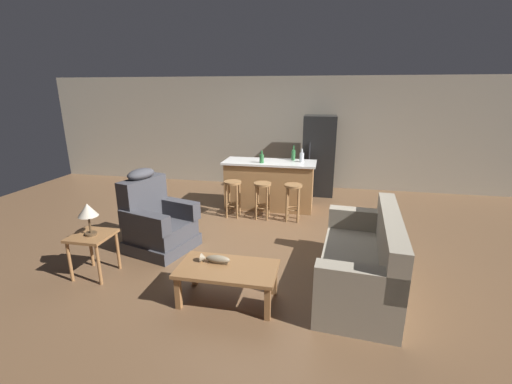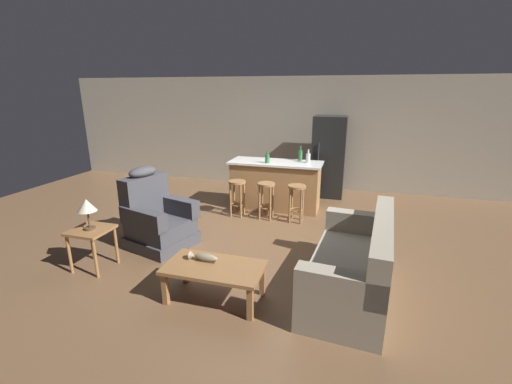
{
  "view_description": "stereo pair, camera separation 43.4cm",
  "coord_description": "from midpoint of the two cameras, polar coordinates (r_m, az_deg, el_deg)",
  "views": [
    {
      "loc": [
        1.04,
        -5.15,
        2.29
      ],
      "look_at": [
        0.02,
        -0.1,
        0.75
      ],
      "focal_mm": 24.0,
      "sensor_mm": 36.0,
      "label": 1
    },
    {
      "loc": [
        1.46,
        -5.05,
        2.29
      ],
      "look_at": [
        0.02,
        -0.1,
        0.75
      ],
      "focal_mm": 24.0,
      "sensor_mm": 36.0,
      "label": 2
    }
  ],
  "objects": [
    {
      "name": "kitchen_island",
      "position": [
        6.81,
        5.08,
        1.16
      ],
      "size": [
        1.8,
        0.7,
        0.95
      ],
      "color": "#9E7042",
      "rests_on": "ground_plane"
    },
    {
      "name": "table_lamp",
      "position": [
        4.74,
        -24.07,
        -2.3
      ],
      "size": [
        0.24,
        0.24,
        0.41
      ],
      "color": "#4C3823",
      "rests_on": "end_table"
    },
    {
      "name": "refrigerator",
      "position": [
        7.78,
        13.61,
        5.75
      ],
      "size": [
        0.7,
        0.69,
        1.76
      ],
      "color": "black",
      "rests_on": "ground_plane"
    },
    {
      "name": "bottle_short_amber",
      "position": [
        6.55,
        3.81,
        5.59
      ],
      "size": [
        0.09,
        0.09,
        0.23
      ],
      "color": "#2D6B38",
      "rests_on": "kitchen_island"
    },
    {
      "name": "end_table",
      "position": [
        4.89,
        -23.47,
        -6.76
      ],
      "size": [
        0.48,
        0.48,
        0.56
      ],
      "color": "olive",
      "rests_on": "ground_plane"
    },
    {
      "name": "ground_plane",
      "position": [
        5.73,
        2.28,
        -6.94
      ],
      "size": [
        12.0,
        12.0,
        0.0
      ],
      "color": "brown"
    },
    {
      "name": "recliner_near_lamp",
      "position": [
        5.34,
        -14.01,
        -4.34
      ],
      "size": [
        1.04,
        1.04,
        1.2
      ],
      "rotation": [
        0.0,
        0.0,
        -0.28
      ],
      "color": "#3D3D42",
      "rests_on": "ground_plane"
    },
    {
      "name": "fish_figurine",
      "position": [
        3.97,
        -5.65,
        -10.83
      ],
      "size": [
        0.34,
        0.1,
        0.1
      ],
      "color": "#4C3823",
      "rests_on": "coffee_table"
    },
    {
      "name": "bar_stool_left",
      "position": [
        6.36,
        -1.21,
        0.05
      ],
      "size": [
        0.32,
        0.32,
        0.68
      ],
      "color": "olive",
      "rests_on": "ground_plane"
    },
    {
      "name": "couch",
      "position": [
        4.25,
        19.08,
        -11.65
      ],
      "size": [
        1.0,
        1.97,
        0.94
      ],
      "rotation": [
        0.0,
        0.0,
        3.06
      ],
      "color": "#9E937F",
      "rests_on": "ground_plane"
    },
    {
      "name": "coffee_table",
      "position": [
        3.9,
        -3.72,
        -12.96
      ],
      "size": [
        1.1,
        0.6,
        0.42
      ],
      "color": "olive",
      "rests_on": "ground_plane"
    },
    {
      "name": "bottle_tall_green",
      "position": [
        6.84,
        9.22,
        6.07
      ],
      "size": [
        0.08,
        0.08,
        0.29
      ],
      "color": "#2D6B38",
      "rests_on": "kitchen_island"
    },
    {
      "name": "bar_stool_right",
      "position": [
        6.14,
        8.8,
        -0.79
      ],
      "size": [
        0.32,
        0.32,
        0.68
      ],
      "color": "olive",
      "rests_on": "ground_plane"
    },
    {
      "name": "bar_stool_middle",
      "position": [
        6.23,
        3.7,
        -0.37
      ],
      "size": [
        0.32,
        0.32,
        0.68
      ],
      "color": "olive",
      "rests_on": "ground_plane"
    },
    {
      "name": "back_wall",
      "position": [
        8.38,
        7.65,
        9.72
      ],
      "size": [
        12.0,
        0.05,
        2.6
      ],
      "color": "#A89E89",
      "rests_on": "ground_plane"
    },
    {
      "name": "bottle_wine_dark",
      "position": [
        6.67,
        10.55,
        5.61
      ],
      "size": [
        0.08,
        0.08,
        0.25
      ],
      "color": "silver",
      "rests_on": "kitchen_island"
    }
  ]
}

